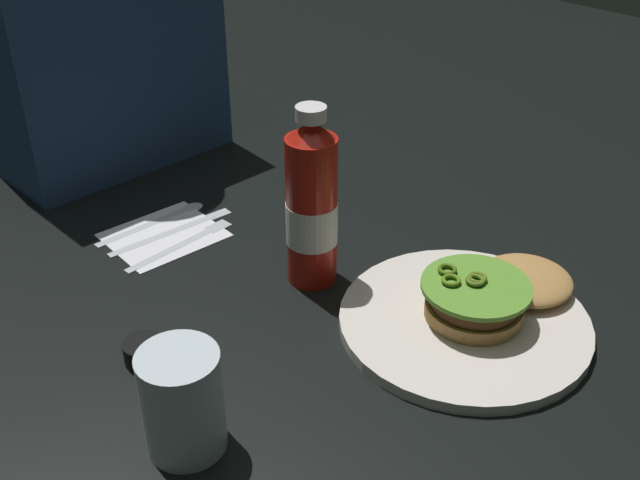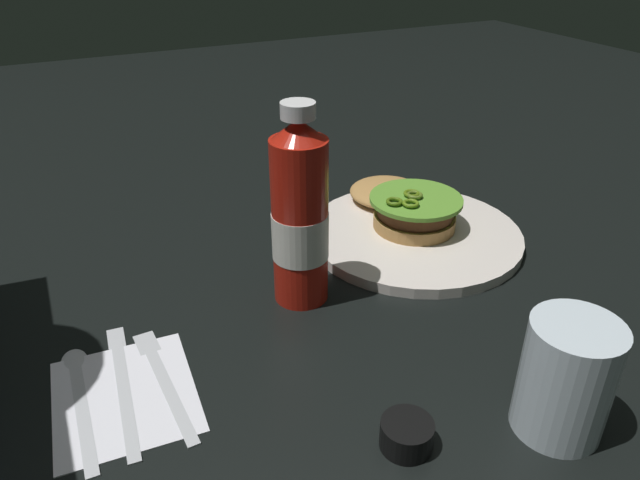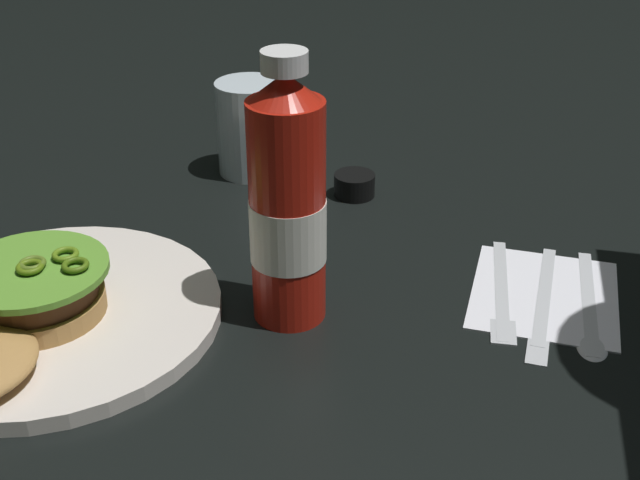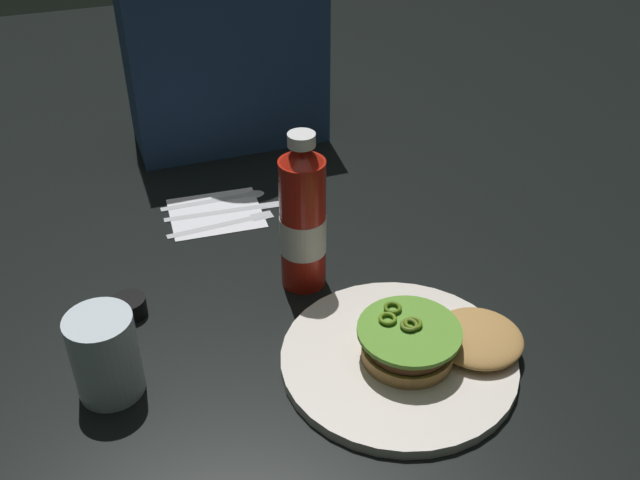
% 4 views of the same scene
% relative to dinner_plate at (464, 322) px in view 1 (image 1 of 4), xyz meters
% --- Properties ---
extents(ground_plane, '(3.00, 3.00, 0.00)m').
position_rel_dinner_plate_xyz_m(ground_plane, '(-0.09, 0.16, -0.01)').
color(ground_plane, black).
extents(dinner_plate, '(0.30, 0.30, 0.01)m').
position_rel_dinner_plate_xyz_m(dinner_plate, '(0.00, 0.00, 0.00)').
color(dinner_plate, silver).
rests_on(dinner_plate, ground_plane).
extents(burger_sandwich, '(0.22, 0.13, 0.05)m').
position_rel_dinner_plate_xyz_m(burger_sandwich, '(0.04, -0.01, 0.03)').
color(burger_sandwich, '#B07E44').
rests_on(burger_sandwich, dinner_plate).
extents(ketchup_bottle, '(0.07, 0.07, 0.24)m').
position_rel_dinner_plate_xyz_m(ketchup_bottle, '(-0.06, 0.20, 0.10)').
color(ketchup_bottle, '#B51C10').
rests_on(ketchup_bottle, ground_plane).
extents(water_glass, '(0.08, 0.08, 0.11)m').
position_rel_dinner_plate_xyz_m(water_glass, '(-0.35, 0.08, 0.05)').
color(water_glass, silver).
rests_on(water_glass, ground_plane).
extents(condiment_cup, '(0.05, 0.05, 0.03)m').
position_rel_dinner_plate_xyz_m(condiment_cup, '(-0.31, 0.21, 0.01)').
color(condiment_cup, black).
rests_on(condiment_cup, ground_plane).
extents(napkin, '(0.16, 0.14, 0.00)m').
position_rel_dinner_plate_xyz_m(napkin, '(-0.14, 0.43, -0.01)').
color(napkin, white).
rests_on(napkin, ground_plane).
extents(fork_utensil, '(0.18, 0.03, 0.00)m').
position_rel_dinner_plate_xyz_m(fork_utensil, '(-0.12, 0.39, -0.00)').
color(fork_utensil, silver).
rests_on(fork_utensil, napkin).
extents(butter_knife, '(0.20, 0.03, 0.00)m').
position_rel_dinner_plate_xyz_m(butter_knife, '(-0.11, 0.42, -0.00)').
color(butter_knife, silver).
rests_on(butter_knife, napkin).
extents(spoon_utensil, '(0.18, 0.03, 0.00)m').
position_rel_dinner_plate_xyz_m(spoon_utensil, '(-0.11, 0.46, -0.00)').
color(spoon_utensil, silver).
rests_on(spoon_utensil, napkin).
extents(diner_person, '(0.36, 0.18, 0.52)m').
position_rel_dinner_plate_xyz_m(diner_person, '(-0.05, 0.69, 0.22)').
color(diner_person, navy).
rests_on(diner_person, ground_plane).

